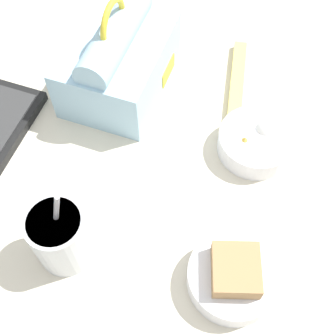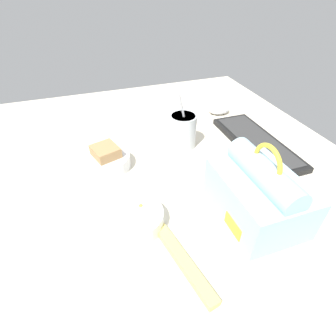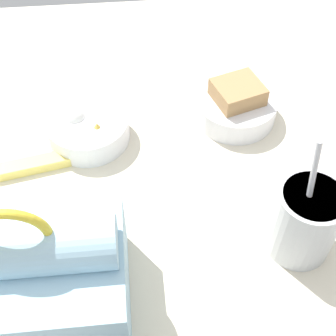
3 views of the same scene
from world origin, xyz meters
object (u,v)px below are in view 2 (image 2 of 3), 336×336
at_px(keyboard, 257,142).
at_px(bento_bowl_sandwich, 107,160).
at_px(soup_cup, 183,130).
at_px(chopstick_case, 183,262).
at_px(computer_mouse, 219,109).
at_px(lunch_bag, 258,193).
at_px(bento_bowl_snacks, 135,218).

bearing_deg(keyboard, bento_bowl_sandwich, -95.00).
bearing_deg(keyboard, soup_cup, -108.74).
height_order(bento_bowl_sandwich, chopstick_case, bento_bowl_sandwich).
bearing_deg(computer_mouse, keyboard, 1.19).
bearing_deg(lunch_bag, keyboard, 144.62).
relative_size(bento_bowl_sandwich, computer_mouse, 1.55).
height_order(soup_cup, chopstick_case, soup_cup).
bearing_deg(computer_mouse, soup_cup, -52.06).
distance_m(keyboard, chopstick_case, 0.50).
bearing_deg(computer_mouse, bento_bowl_sandwich, -65.95).
relative_size(lunch_bag, soup_cup, 1.22).
relative_size(keyboard, bento_bowl_sandwich, 2.71).
bearing_deg(computer_mouse, chopstick_case, -33.45).
bearing_deg(chopstick_case, soup_cup, 158.67).
xyz_separation_m(soup_cup, bento_bowl_sandwich, (0.04, -0.25, -0.03)).
xyz_separation_m(lunch_bag, computer_mouse, (-0.51, 0.18, -0.05)).
xyz_separation_m(keyboard, chopstick_case, (0.32, -0.39, -0.00)).
distance_m(keyboard, bento_bowl_snacks, 0.49).
relative_size(keyboard, computer_mouse, 4.19).
height_order(lunch_bag, bento_bowl_snacks, lunch_bag).
relative_size(soup_cup, chopstick_case, 0.89).
bearing_deg(bento_bowl_snacks, bento_bowl_sandwich, -173.70).
distance_m(bento_bowl_snacks, computer_mouse, 0.63).
height_order(keyboard, chopstick_case, keyboard).
xyz_separation_m(soup_cup, chopstick_case, (0.40, -0.16, -0.05)).
distance_m(keyboard, soup_cup, 0.25).
height_order(lunch_bag, bento_bowl_sandwich, lunch_bag).
bearing_deg(keyboard, computer_mouse, -178.81).
relative_size(lunch_bag, bento_bowl_sandwich, 1.65).
bearing_deg(lunch_bag, chopstick_case, -71.18).
bearing_deg(keyboard, bento_bowl_snacks, -66.43).
bearing_deg(soup_cup, chopstick_case, -21.33).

